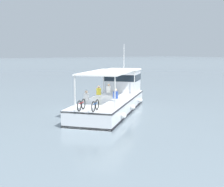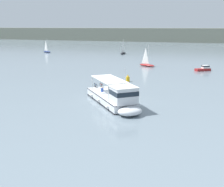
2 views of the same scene
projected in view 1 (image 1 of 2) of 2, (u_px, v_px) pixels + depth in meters
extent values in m
plane|color=slate|center=(94.00, 111.00, 23.58)|extent=(400.00, 400.00, 0.00)
cube|color=silver|center=(110.00, 105.00, 22.81)|extent=(9.55, 10.21, 1.10)
ellipsoid|color=silver|center=(127.00, 94.00, 28.74)|extent=(3.66, 3.60, 1.01)
cube|color=black|center=(110.00, 111.00, 22.88)|extent=(9.58, 10.24, 0.16)
cube|color=#2D2D33|center=(110.00, 99.00, 22.75)|extent=(9.59, 10.25, 0.10)
cube|color=silver|center=(123.00, 81.00, 26.81)|extent=(3.76, 3.75, 1.90)
cube|color=#19232D|center=(123.00, 77.00, 26.76)|extent=(3.83, 3.82, 0.56)
cube|color=white|center=(123.00, 70.00, 26.67)|extent=(3.99, 3.98, 0.12)
cube|color=white|center=(108.00, 72.00, 22.02)|extent=(6.64, 6.97, 0.10)
cylinder|color=silver|center=(104.00, 81.00, 25.63)|extent=(0.08, 0.08, 2.00)
cylinder|color=silver|center=(134.00, 82.00, 24.92)|extent=(0.08, 0.08, 2.00)
cylinder|color=silver|center=(75.00, 91.00, 19.42)|extent=(0.08, 0.08, 2.00)
cylinder|color=silver|center=(115.00, 93.00, 18.71)|extent=(0.08, 0.08, 2.00)
cylinder|color=silver|center=(124.00, 56.00, 26.79)|extent=(0.06, 0.06, 2.20)
sphere|color=white|center=(140.00, 100.00, 25.61)|extent=(0.36, 0.36, 0.36)
sphere|color=white|center=(133.00, 107.00, 22.45)|extent=(0.36, 0.36, 0.36)
sphere|color=white|center=(124.00, 116.00, 19.49)|extent=(0.36, 0.36, 0.36)
torus|color=black|center=(83.00, 104.00, 18.46)|extent=(0.48, 0.53, 0.66)
torus|color=black|center=(79.00, 106.00, 17.79)|extent=(0.48, 0.53, 0.66)
cylinder|color=maroon|center=(81.00, 103.00, 18.11)|extent=(0.51, 0.56, 0.06)
torus|color=black|center=(97.00, 105.00, 18.23)|extent=(0.48, 0.53, 0.66)
torus|color=black|center=(93.00, 107.00, 17.56)|extent=(0.48, 0.53, 0.66)
cylinder|color=#1E478C|center=(95.00, 104.00, 17.88)|extent=(0.51, 0.56, 0.06)
cube|color=white|center=(86.00, 97.00, 20.37)|extent=(0.39, 0.38, 0.52)
sphere|color=beige|center=(86.00, 92.00, 20.32)|extent=(0.20, 0.20, 0.20)
cube|color=#2D4CA5|center=(116.00, 95.00, 21.34)|extent=(0.39, 0.38, 0.52)
sphere|color=beige|center=(116.00, 90.00, 21.29)|extent=(0.20, 0.20, 0.20)
cube|color=yellow|center=(99.00, 92.00, 23.20)|extent=(0.39, 0.38, 0.52)
sphere|color=tan|center=(99.00, 87.00, 23.15)|extent=(0.20, 0.20, 0.20)
cube|color=white|center=(109.00, 89.00, 24.51)|extent=(0.39, 0.38, 0.52)
sphere|color=beige|center=(109.00, 85.00, 24.46)|extent=(0.20, 0.20, 0.20)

